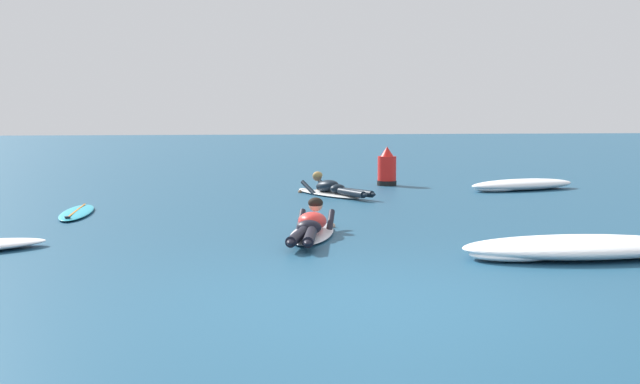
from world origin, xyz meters
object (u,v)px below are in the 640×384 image
object	(u,v)px
surfer_far	(332,189)
channel_marker_buoy	(387,170)
surfer_near	(311,227)
drifting_surfboard	(77,212)

from	to	relation	value
surfer_far	channel_marker_buoy	world-z (taller)	channel_marker_buoy
surfer_near	channel_marker_buoy	xyz separation A→B (m)	(3.13, 7.31, 0.24)
surfer_near	drifting_surfboard	bearing A→B (deg)	139.90
drifting_surfboard	channel_marker_buoy	size ratio (longest dim) A/B	2.28
surfer_far	surfer_near	bearing A→B (deg)	-104.19
surfer_near	surfer_far	distance (m)	5.34
surfer_near	drifting_surfboard	distance (m)	4.70
surfer_far	drifting_surfboard	size ratio (longest dim) A/B	1.15
drifting_surfboard	channel_marker_buoy	xyz separation A→B (m)	(6.72, 4.29, 0.34)
drifting_surfboard	channel_marker_buoy	world-z (taller)	channel_marker_buoy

